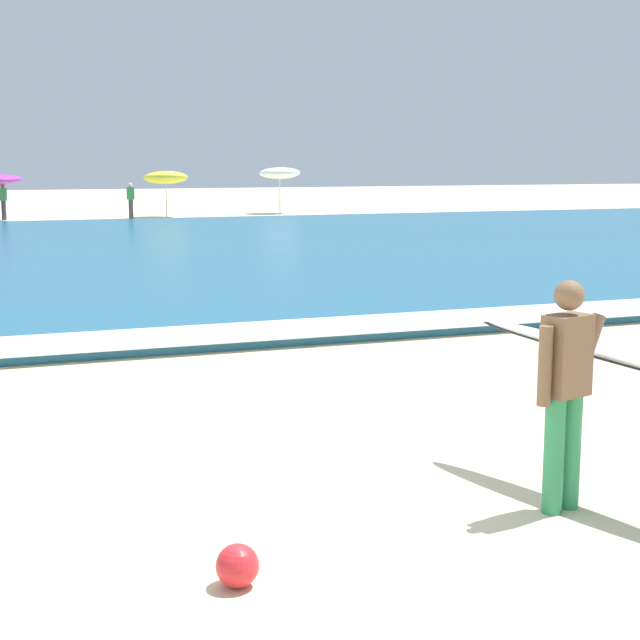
{
  "coord_description": "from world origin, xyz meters",
  "views": [
    {
      "loc": [
        -2.04,
        -6.41,
        2.58
      ],
      "look_at": [
        0.94,
        1.8,
        1.1
      ],
      "focal_mm": 53.16,
      "sensor_mm": 36.0,
      "label": 1
    }
  ],
  "objects_px": {
    "beach_umbrella_3": "(166,178)",
    "beachgoer_near_row_left": "(131,199)",
    "beach_ball": "(237,566)",
    "surfer_with_board": "(586,372)",
    "beachgoer_near_row_right": "(3,200)",
    "beach_umbrella_4": "(280,173)"
  },
  "relations": [
    {
      "from": "surfer_with_board",
      "to": "beachgoer_near_row_right",
      "type": "bearing_deg",
      "value": 94.61
    },
    {
      "from": "surfer_with_board",
      "to": "beach_umbrella_3",
      "type": "bearing_deg",
      "value": 83.9
    },
    {
      "from": "beachgoer_near_row_left",
      "to": "surfer_with_board",
      "type": "bearing_deg",
      "value": -93.59
    },
    {
      "from": "beach_umbrella_3",
      "to": "beachgoer_near_row_left",
      "type": "relative_size",
      "value": 1.36
    },
    {
      "from": "beach_umbrella_4",
      "to": "surfer_with_board",
      "type": "bearing_deg",
      "value": -104.24
    },
    {
      "from": "beach_ball",
      "to": "beachgoer_near_row_right",
      "type": "bearing_deg",
      "value": 90.34
    },
    {
      "from": "beachgoer_near_row_right",
      "to": "beachgoer_near_row_left",
      "type": "bearing_deg",
      "value": -8.09
    },
    {
      "from": "surfer_with_board",
      "to": "beach_umbrella_3",
      "type": "xyz_separation_m",
      "value": [
        3.99,
        37.37,
        0.76
      ]
    },
    {
      "from": "beach_umbrella_4",
      "to": "beachgoer_near_row_left",
      "type": "distance_m",
      "value": 7.66
    },
    {
      "from": "surfer_with_board",
      "to": "beach_ball",
      "type": "height_order",
      "value": "surfer_with_board"
    },
    {
      "from": "surfer_with_board",
      "to": "beach_ball",
      "type": "relative_size",
      "value": 9.74
    },
    {
      "from": "beach_ball",
      "to": "surfer_with_board",
      "type": "bearing_deg",
      "value": 9.81
    },
    {
      "from": "beach_umbrella_4",
      "to": "beach_ball",
      "type": "relative_size",
      "value": 8.41
    },
    {
      "from": "surfer_with_board",
      "to": "beach_umbrella_4",
      "type": "distance_m",
      "value": 39.68
    },
    {
      "from": "beach_umbrella_3",
      "to": "beachgoer_near_row_right",
      "type": "relative_size",
      "value": 1.36
    },
    {
      "from": "beach_umbrella_3",
      "to": "beach_ball",
      "type": "xyz_separation_m",
      "value": [
        -6.81,
        -37.85,
        -1.65
      ]
    },
    {
      "from": "beach_umbrella_4",
      "to": "beachgoer_near_row_right",
      "type": "relative_size",
      "value": 1.44
    },
    {
      "from": "surfer_with_board",
      "to": "beach_ball",
      "type": "distance_m",
      "value": 3.0
    },
    {
      "from": "beach_umbrella_4",
      "to": "beachgoer_near_row_right",
      "type": "bearing_deg",
      "value": -176.78
    },
    {
      "from": "surfer_with_board",
      "to": "beach_umbrella_3",
      "type": "relative_size",
      "value": 1.22
    },
    {
      "from": "beachgoer_near_row_right",
      "to": "beach_ball",
      "type": "xyz_separation_m",
      "value": [
        0.22,
        -38.22,
        -0.71
      ]
    },
    {
      "from": "beach_umbrella_3",
      "to": "beachgoer_near_row_left",
      "type": "bearing_deg",
      "value": -166.62
    }
  ]
}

